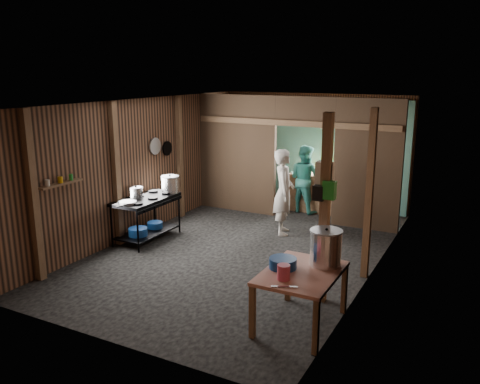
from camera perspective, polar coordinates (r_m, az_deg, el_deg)
The scene contains 42 objects.
floor at distance 8.92m, azimuth 0.60°, elevation -6.60°, with size 4.50×7.00×0.00m, color black.
ceiling at distance 8.37m, azimuth 0.64°, elevation 10.32°, with size 4.50×7.00×0.00m, color #373736.
wall_back at distance 11.72m, azimuth 8.44°, elevation 4.81°, with size 4.50×0.00×2.60m, color brown.
wall_front at distance 5.76m, azimuth -15.44°, elevation -5.07°, with size 4.50×0.00×2.60m, color brown.
wall_left at distance 9.76m, azimuth -11.25°, elevation 2.86°, with size 0.00×7.00×2.60m, color brown.
wall_right at distance 7.82m, azimuth 15.48°, elevation -0.10°, with size 0.00×7.00×2.60m, color brown.
partition_left at distance 11.07m, azimuth -0.32°, elevation 4.42°, with size 1.85×0.10×2.60m, color brown.
partition_right at distance 10.06m, azimuth 14.45°, elevation 3.02°, with size 1.35×0.10×2.60m, color brown.
partition_header at distance 10.30m, azimuth 7.53°, elevation 9.21°, with size 1.30×0.10×0.60m, color brown.
turquoise_panel at distance 11.68m, azimuth 8.33°, elevation 4.53°, with size 4.40×0.06×2.50m, color #589F96.
back_counter at distance 11.29m, azimuth 8.79°, elevation -0.09°, with size 1.20×0.50×0.85m, color #876246.
wall_clock at distance 11.47m, azimuth 9.56°, elevation 7.59°, with size 0.20×0.20×0.03m, color beige.
post_left_a at distance 7.90m, azimuth -22.67°, elevation -0.54°, with size 0.10×0.12×2.60m, color #876246.
post_left_b at distance 9.11m, azimuth -14.04°, elevation 1.94°, with size 0.10×0.12×2.60m, color #876246.
post_left_c at distance 10.66m, azimuth -6.93°, elevation 3.96°, with size 0.10×0.12×2.60m, color #876246.
post_right at distance 7.64m, azimuth 14.65°, elevation -0.37°, with size 0.10×0.12×2.60m, color #876246.
post_free at distance 6.70m, azimuth 9.72°, elevation -2.11°, with size 0.12×0.12×2.60m, color #876246.
cross_beam at distance 10.37m, azimuth 6.08°, elevation 7.89°, with size 4.40×0.12×0.12m, color #876246.
pan_lid_big at distance 9.98m, azimuth -9.73°, elevation 5.22°, with size 0.34×0.34×0.03m, color gray.
pan_lid_small at distance 10.32m, azimuth -8.37°, elevation 4.98°, with size 0.30×0.30×0.03m, color black.
wall_shelf at distance 8.17m, azimuth -19.93°, elevation 0.88°, with size 0.14×0.80×0.03m, color #876246.
jar_white at distance 8.00m, azimuth -21.28°, elevation 0.97°, with size 0.07×0.07×0.10m, color beige.
jar_yellow at distance 8.16m, azimuth -19.97°, elevation 1.33°, with size 0.08×0.08×0.10m, color #BF870A.
jar_green at distance 8.30m, azimuth -18.86°, elevation 1.63°, with size 0.06×0.06×0.10m, color #1B8825.
bag_white at distance 6.67m, azimuth 9.70°, elevation 2.08°, with size 0.22×0.15×0.32m, color beige.
bag_green at distance 6.54m, azimuth 10.25°, elevation 0.21°, with size 0.16×0.12×0.24m, color #1B8825.
bag_black at distance 6.58m, azimuth 9.02°, elevation -0.11°, with size 0.14×0.10×0.20m, color black.
gas_range at distance 9.46m, azimuth -10.67°, elevation -3.03°, with size 0.71×1.38×0.81m, color black, non-canonical shape.
prep_table at distance 6.36m, azimuth 6.99°, elevation -12.02°, with size 0.88×1.21×0.71m, color #B17664, non-canonical shape.
stove_pot_large at distance 9.63m, azimuth -8.03°, elevation 0.84°, with size 0.34×0.34×0.35m, color silver, non-canonical shape.
stove_pot_med at distance 9.39m, azimuth -11.85°, elevation -0.08°, with size 0.25×0.25×0.22m, color silver, non-canonical shape.
frying_pan at distance 8.97m, azimuth -12.76°, elevation -1.20°, with size 0.30×0.52×0.07m, color gray, non-canonical shape.
blue_tub_front at distance 9.31m, azimuth -11.65°, elevation -4.50°, with size 0.35×0.35×0.14m, color navy.
blue_tub_back at distance 9.69m, azimuth -9.76°, elevation -3.76°, with size 0.30×0.30×0.12m, color navy.
stock_pot at distance 6.37m, azimuth 9.83°, elevation -6.40°, with size 0.41×0.41×0.48m, color silver, non-canonical shape.
wash_basin at distance 6.26m, azimuth 4.96°, elevation -8.15°, with size 0.35×0.35×0.13m, color navy.
pink_bucket at distance 5.93m, azimuth 5.04°, elevation -9.17°, with size 0.15×0.15×0.18m, color #B33950.
knife at distance 5.77m, azimuth 5.11°, elevation -10.78°, with size 0.30×0.04×0.01m, color silver.
yellow_tub at distance 11.08m, azimuth 10.38°, elevation 2.39°, with size 0.38×0.38×0.21m, color #BF870A.
red_cup at distance 11.25m, azimuth 7.91°, elevation 2.44°, with size 0.11×0.11×0.13m, color #D43242.
cook at distance 9.57m, azimuth 5.05°, elevation 0.01°, with size 0.61×0.40×1.67m, color beige.
worker_back at distance 11.13m, azimuth 7.39°, elevation 1.51°, with size 0.74×0.57×1.51m, color teal.
Camera 1 is at (3.79, -7.44, 3.13)m, focal length 37.10 mm.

